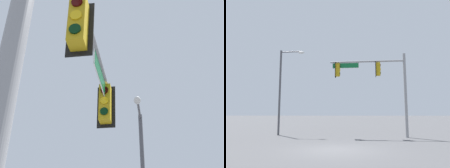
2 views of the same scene
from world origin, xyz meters
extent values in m
cylinder|color=gray|center=(-5.11, -6.33, 3.41)|extent=(0.23, 0.23, 6.82)
cylinder|color=gray|center=(-2.03, -6.44, 6.22)|extent=(6.15, 0.38, 0.15)
cube|color=black|center=(-2.77, -6.41, 5.55)|extent=(0.05, 0.52, 1.30)
cube|color=#B79314|center=(-2.96, -6.41, 5.55)|extent=(0.37, 0.33, 1.10)
cylinder|color=#340503|center=(-3.16, -6.40, 5.88)|extent=(0.04, 0.22, 0.22)
cylinder|color=yellow|center=(-3.16, -6.40, 5.55)|extent=(0.04, 0.22, 0.22)
cylinder|color=black|center=(-3.16, -6.40, 5.22)|extent=(0.04, 0.22, 0.22)
cube|color=black|center=(0.62, -6.54, 5.55)|extent=(0.05, 0.52, 1.30)
cube|color=#B79314|center=(0.43, -6.54, 5.55)|extent=(0.37, 0.33, 1.10)
cylinder|color=#B79314|center=(0.43, -6.54, 6.16)|extent=(0.04, 0.04, 0.12)
cylinder|color=#340503|center=(0.23, -6.53, 5.88)|extent=(0.04, 0.22, 0.22)
cylinder|color=yellow|center=(0.23, -6.53, 5.55)|extent=(0.04, 0.22, 0.22)
cylinder|color=black|center=(0.23, -6.53, 5.22)|extent=(0.04, 0.22, 0.22)
cube|color=#0F602D|center=(-0.25, -6.51, 5.91)|extent=(2.19, 0.12, 0.41)
cube|color=white|center=(-0.25, -6.51, 5.91)|extent=(2.25, 0.11, 0.47)
cylinder|color=#4C4C51|center=(4.77, -7.47, 7.49)|extent=(1.91, 0.19, 0.10)
ellipsoid|color=silver|center=(3.82, -7.43, 7.39)|extent=(0.56, 0.28, 0.20)
camera|label=1|loc=(-7.33, -7.46, 1.53)|focal=50.00mm
camera|label=2|loc=(-0.85, 11.61, 1.87)|focal=35.00mm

